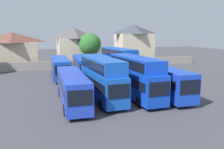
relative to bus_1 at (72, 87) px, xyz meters
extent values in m
plane|color=#424247|center=(5.50, 18.16, -1.92)|extent=(140.00, 140.00, 0.00)
cube|color=gray|center=(5.50, 26.12, -1.02)|extent=(56.00, 0.50, 1.80)
cube|color=blue|center=(0.00, 0.01, -0.06)|extent=(2.88, 11.85, 3.00)
cube|color=black|center=(-0.23, -5.89, 0.30)|extent=(2.13, 0.16, 1.35)
cube|color=black|center=(0.00, 0.01, 0.30)|extent=(2.89, 10.92, 0.94)
cylinder|color=black|center=(0.97, -3.68, -1.37)|extent=(0.34, 1.11, 1.10)
cylinder|color=black|center=(-1.26, -3.59, -1.37)|extent=(0.34, 1.11, 1.10)
cylinder|color=black|center=(1.26, 3.61, -1.37)|extent=(0.34, 1.11, 1.10)
cylinder|color=black|center=(-0.97, 3.70, -1.37)|extent=(0.34, 1.11, 1.10)
cube|color=blue|center=(3.45, 0.25, -0.05)|extent=(2.87, 10.12, 3.03)
cube|color=black|center=(3.65, -4.78, 0.31)|extent=(2.16, 0.17, 1.36)
cube|color=black|center=(3.45, 0.25, 0.31)|extent=(2.88, 9.32, 0.95)
cube|color=blue|center=(3.44, 0.50, 2.21)|extent=(2.80, 9.61, 1.50)
cube|color=black|center=(3.44, 0.50, 2.21)|extent=(2.87, 9.12, 1.05)
cylinder|color=black|center=(4.70, -2.81, -1.37)|extent=(0.35, 1.11, 1.10)
cylinder|color=black|center=(2.44, -2.90, -1.37)|extent=(0.35, 1.11, 1.10)
cylinder|color=black|center=(4.45, 3.40, -1.37)|extent=(0.35, 1.11, 1.10)
cylinder|color=black|center=(2.19, 3.31, -1.37)|extent=(0.35, 1.11, 1.10)
cube|color=blue|center=(7.41, 0.01, 0.00)|extent=(2.87, 10.74, 3.13)
cube|color=black|center=(7.59, -5.34, 0.38)|extent=(2.22, 0.15, 1.41)
cube|color=black|center=(7.41, 0.01, 0.38)|extent=(2.89, 9.89, 0.99)
cube|color=blue|center=(7.40, 0.28, 2.27)|extent=(2.81, 10.20, 1.40)
cube|color=black|center=(7.40, 0.28, 2.27)|extent=(2.88, 9.67, 0.98)
cylinder|color=black|center=(8.68, -3.25, -1.37)|extent=(0.34, 1.11, 1.10)
cylinder|color=black|center=(6.36, -3.33, -1.37)|extent=(0.34, 1.11, 1.10)
cylinder|color=black|center=(8.46, 3.35, -1.37)|extent=(0.34, 1.11, 1.10)
cylinder|color=black|center=(6.14, 3.27, -1.37)|extent=(0.34, 1.11, 1.10)
cube|color=blue|center=(10.93, 0.38, 0.03)|extent=(2.74, 12.02, 3.18)
cube|color=black|center=(10.83, -5.63, 0.41)|extent=(2.24, 0.12, 1.43)
cube|color=black|center=(10.93, 0.38, 0.41)|extent=(2.76, 11.06, 1.00)
cylinder|color=black|center=(12.04, -3.35, -1.37)|extent=(0.32, 1.10, 1.10)
cylinder|color=black|center=(9.70, -3.31, -1.37)|extent=(0.32, 1.10, 1.10)
cylinder|color=black|center=(12.16, 4.07, -1.37)|extent=(0.32, 1.10, 1.10)
cylinder|color=black|center=(9.82, 4.11, -1.37)|extent=(0.32, 1.10, 1.10)
cube|color=blue|center=(0.47, 16.10, -0.07)|extent=(3.07, 11.66, 2.98)
cube|color=black|center=(0.23, 10.30, 0.28)|extent=(2.29, 0.17, 1.34)
cube|color=black|center=(0.47, 16.10, 0.28)|extent=(3.07, 10.74, 0.94)
cylinder|color=black|center=(1.52, 12.47, -1.37)|extent=(0.34, 1.11, 1.10)
cylinder|color=black|center=(-0.87, 12.56, -1.37)|extent=(0.34, 1.11, 1.10)
cylinder|color=black|center=(1.81, 19.63, -1.37)|extent=(0.34, 1.11, 1.10)
cylinder|color=black|center=(-0.58, 19.73, -1.37)|extent=(0.34, 1.11, 1.10)
cube|color=blue|center=(4.30, 16.00, -0.02)|extent=(3.38, 12.12, 3.08)
cube|color=black|center=(3.86, 10.01, 0.35)|extent=(2.19, 0.24, 1.39)
cube|color=black|center=(4.30, 16.00, 0.35)|extent=(3.35, 11.17, 0.97)
cylinder|color=black|center=(5.17, 12.21, -1.37)|extent=(0.38, 1.12, 1.10)
cylinder|color=black|center=(2.88, 12.38, -1.37)|extent=(0.38, 1.12, 1.10)
cylinder|color=black|center=(5.72, 19.61, -1.37)|extent=(0.38, 1.12, 1.10)
cylinder|color=black|center=(3.44, 19.78, -1.37)|extent=(0.38, 1.12, 1.10)
cube|color=blue|center=(7.52, 15.84, -0.01)|extent=(3.43, 11.35, 3.11)
cube|color=black|center=(7.98, 10.25, 0.36)|extent=(2.22, 0.26, 1.40)
cube|color=black|center=(7.52, 15.84, 0.36)|extent=(3.40, 10.47, 0.98)
cylinder|color=black|center=(8.96, 12.48, -1.37)|extent=(0.39, 1.12, 1.10)
cylinder|color=black|center=(6.65, 12.29, -1.37)|extent=(0.39, 1.12, 1.10)
cylinder|color=black|center=(8.39, 19.39, -1.37)|extent=(0.39, 1.12, 1.10)
cylinder|color=black|center=(6.08, 19.20, -1.37)|extent=(0.39, 1.12, 1.10)
cube|color=blue|center=(10.97, 16.13, -0.11)|extent=(3.47, 11.74, 2.91)
cube|color=black|center=(11.42, 10.34, 0.24)|extent=(2.29, 0.25, 1.31)
cube|color=black|center=(10.97, 16.13, 0.24)|extent=(3.44, 10.82, 0.92)
cube|color=blue|center=(10.95, 16.41, 2.11)|extent=(3.38, 11.16, 1.51)
cube|color=black|center=(10.95, 16.41, 2.11)|extent=(3.43, 10.59, 1.06)
cylinder|color=black|center=(12.44, 12.64, -1.37)|extent=(0.38, 1.12, 1.10)
cylinder|color=black|center=(10.06, 12.46, -1.37)|extent=(0.38, 1.12, 1.10)
cylinder|color=black|center=(11.89, 19.79, -1.37)|extent=(0.38, 1.12, 1.10)
cylinder|color=black|center=(9.51, 19.61, -1.37)|extent=(0.38, 1.12, 1.10)
cube|color=#C6B293|center=(-7.88, 31.44, 0.84)|extent=(10.03, 7.82, 5.52)
pyramid|color=brown|center=(-7.88, 31.44, 4.64)|extent=(10.53, 8.21, 2.09)
cube|color=beige|center=(5.78, 33.07, 1.17)|extent=(7.83, 7.09, 6.19)
pyramid|color=#514C4C|center=(5.78, 33.07, 5.46)|extent=(8.22, 7.45, 2.38)
cube|color=beige|center=(20.62, 32.20, 1.69)|extent=(8.41, 6.51, 7.22)
pyramid|color=#3D424C|center=(20.62, 32.20, 6.40)|extent=(8.83, 6.83, 2.19)
cylinder|color=brown|center=(8.46, 28.62, -0.32)|extent=(0.47, 0.47, 3.21)
sphere|color=#2D6B28|center=(8.46, 28.62, 3.03)|extent=(4.98, 4.98, 4.98)
camera|label=1|loc=(-3.90, -26.22, 5.85)|focal=39.98mm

